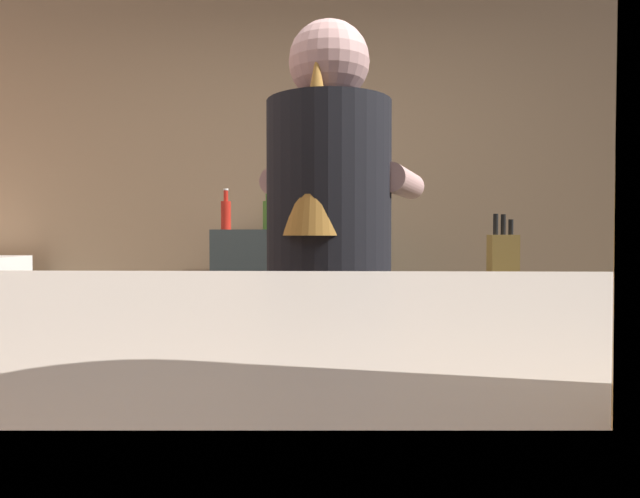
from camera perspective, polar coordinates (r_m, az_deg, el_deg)
The scene contains 11 objects.
wall_back at distance 3.51m, azimuth -0.99°, elevation 5.33°, with size 5.20×0.10×2.70m, color #9B7C5A.
prep_counter at distance 2.09m, azimuth 7.05°, elevation -16.96°, with size 2.10×0.60×0.92m, color #4C422B.
back_shelf at distance 3.28m, azimuth -2.43°, elevation -8.06°, with size 0.94×0.36×1.14m, color #323B3B.
bartender at distance 1.52m, azimuth 0.85°, elevation -3.62°, with size 0.50×0.55×1.70m.
knife_block at distance 2.16m, azimuth 18.25°, elevation -1.11°, with size 0.10×0.08×0.28m.
mixing_bowl at distance 1.95m, azimuth -4.27°, elevation -3.72°, with size 0.18×0.18×0.05m, color teal.
chefs_knife at distance 1.95m, azimuth 9.37°, elevation -4.34°, with size 0.24×0.03×0.01m, color silver.
bottle_vinegar at distance 3.23m, azimuth -1.55°, elevation 3.35°, with size 0.06×0.06×0.20m.
bottle_soy at distance 3.34m, azimuth -5.36°, elevation 3.63°, with size 0.06×0.06×0.25m.
bottle_olive_oil at distance 3.19m, azimuth -9.63°, elevation 3.59°, with size 0.06×0.06×0.23m.
bottle_hot_sauce at distance 3.16m, azimuth -3.94°, elevation 3.21°, with size 0.07×0.07×0.17m.
Camera 1 is at (0.16, -1.30, 1.12)m, focal length 31.19 mm.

